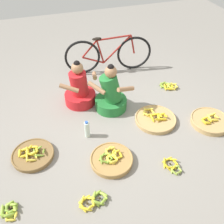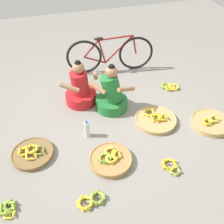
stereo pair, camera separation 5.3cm
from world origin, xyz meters
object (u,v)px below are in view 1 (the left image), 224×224
(banana_basket_mid_right, at_px, (210,121))
(loose_bananas_front_right, at_px, (10,210))
(banana_basket_front_left, at_px, (112,159))
(vendor_woman_behind, at_px, (80,90))
(banana_basket_back_left, at_px, (33,155))
(water_bottle, at_px, (87,129))
(bicycle_leaning, at_px, (108,55))
(loose_bananas_back_right, at_px, (169,86))
(banana_basket_near_bicycle, at_px, (155,119))
(loose_bananas_back_center, at_px, (94,200))
(loose_bananas_near_vendor, at_px, (172,166))
(vendor_woman_front, at_px, (111,95))

(banana_basket_mid_right, relative_size, loose_bananas_front_right, 2.31)
(banana_basket_front_left, bearing_deg, vendor_woman_behind, 94.74)
(banana_basket_back_left, distance_m, water_bottle, 0.82)
(bicycle_leaning, distance_m, loose_bananas_back_right, 1.31)
(banana_basket_near_bicycle, bearing_deg, loose_bananas_front_right, -158.46)
(banana_basket_front_left, distance_m, water_bottle, 0.60)
(banana_basket_front_left, distance_m, loose_bananas_back_center, 0.62)
(loose_bananas_back_center, bearing_deg, banana_basket_back_left, 124.48)
(vendor_woman_behind, xyz_separation_m, loose_bananas_back_center, (-0.26, -1.87, -0.23))
(loose_bananas_front_right, distance_m, loose_bananas_back_center, 0.94)
(banana_basket_back_left, xyz_separation_m, loose_bananas_back_right, (2.52, 0.90, -0.01))
(bicycle_leaning, relative_size, banana_basket_near_bicycle, 2.63)
(loose_bananas_back_center, height_order, loose_bananas_back_right, loose_bananas_back_right)
(banana_basket_front_left, bearing_deg, loose_bananas_near_vendor, -23.98)
(banana_basket_near_bicycle, xyz_separation_m, loose_bananas_near_vendor, (-0.17, -0.88, -0.01))
(banana_basket_front_left, height_order, loose_bananas_near_vendor, banana_basket_front_left)
(banana_basket_mid_right, bearing_deg, vendor_woman_front, 148.25)
(vendor_woman_behind, relative_size, banana_basket_front_left, 1.40)
(bicycle_leaning, distance_m, banana_basket_back_left, 2.46)
(bicycle_leaning, distance_m, loose_bananas_back_center, 2.91)
(vendor_woman_behind, distance_m, banana_basket_near_bicycle, 1.33)
(loose_bananas_back_right, bearing_deg, banana_basket_mid_right, -81.68)
(bicycle_leaning, xyz_separation_m, banana_basket_back_left, (-1.64, -1.81, -0.32))
(vendor_woman_front, distance_m, banana_basket_mid_right, 1.60)
(loose_bananas_back_center, bearing_deg, vendor_woman_front, 65.69)
(banana_basket_mid_right, distance_m, water_bottle, 1.91)
(bicycle_leaning, bearing_deg, banana_basket_back_left, -132.12)
(vendor_woman_behind, height_order, banana_basket_near_bicycle, vendor_woman_behind)
(vendor_woman_behind, relative_size, loose_bananas_back_right, 2.31)
(banana_basket_back_left, height_order, loose_bananas_near_vendor, banana_basket_back_left)
(vendor_woman_front, relative_size, vendor_woman_behind, 1.03)
(loose_bananas_back_right, bearing_deg, vendor_woman_behind, 177.55)
(vendor_woman_front, height_order, vendor_woman_behind, vendor_woman_front)
(banana_basket_near_bicycle, bearing_deg, loose_bananas_back_center, -140.77)
(loose_bananas_front_right, bearing_deg, vendor_woman_front, 40.50)
(loose_bananas_back_right, bearing_deg, banana_basket_front_left, -139.37)
(bicycle_leaning, bearing_deg, loose_bananas_front_right, -127.47)
(loose_bananas_back_right, relative_size, water_bottle, 1.20)
(banana_basket_near_bicycle, height_order, loose_bananas_back_right, banana_basket_near_bicycle)
(banana_basket_mid_right, bearing_deg, loose_bananas_near_vendor, -149.51)
(banana_basket_front_left, relative_size, loose_bananas_back_center, 1.51)
(vendor_woman_front, height_order, banana_basket_mid_right, vendor_woman_front)
(banana_basket_back_left, bearing_deg, loose_bananas_front_right, -112.90)
(banana_basket_mid_right, relative_size, loose_bananas_near_vendor, 1.91)
(banana_basket_near_bicycle, bearing_deg, loose_bananas_near_vendor, -101.25)
(vendor_woman_behind, height_order, loose_bananas_back_center, vendor_woman_behind)
(banana_basket_front_left, bearing_deg, banana_basket_near_bicycle, 31.52)
(vendor_woman_behind, xyz_separation_m, water_bottle, (-0.08, -0.82, -0.12))
(vendor_woman_front, xyz_separation_m, banana_basket_near_bicycle, (0.57, -0.52, -0.22))
(loose_bananas_near_vendor, relative_size, water_bottle, 1.09)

